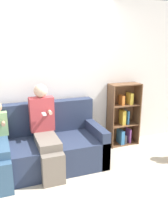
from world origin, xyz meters
TOP-DOWN VIEW (x-y plane):
  - ground_plane at (0.00, 0.00)m, footprint 14.00×14.00m
  - back_wall at (0.00, 1.03)m, footprint 10.00×0.06m
  - couch at (-0.26, 0.56)m, footprint 2.18×0.90m
  - adult_seated at (-0.05, 0.43)m, footprint 0.36×0.83m
  - bookshelf at (1.48, 0.88)m, footprint 0.56×0.28m

SIDE VIEW (x-z plane):
  - ground_plane at x=0.00m, z-range 0.00..0.00m
  - couch at x=-0.26m, z-range -0.16..0.78m
  - bookshelf at x=1.48m, z-range -0.04..1.10m
  - adult_seated at x=-0.05m, z-range 0.01..1.27m
  - back_wall at x=0.00m, z-range 0.00..2.55m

